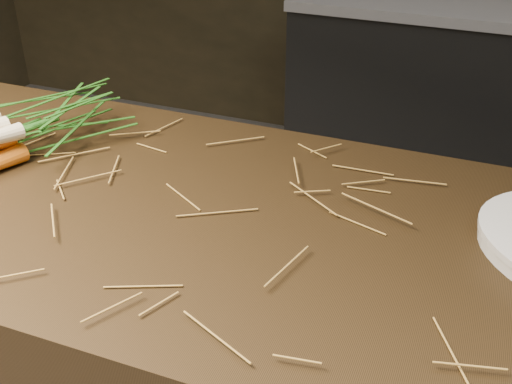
% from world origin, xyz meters
% --- Properties ---
extents(back_counter, '(1.82, 0.62, 0.84)m').
position_xyz_m(back_counter, '(0.30, 2.18, 0.42)').
color(back_counter, black).
rests_on(back_counter, ground).
extents(straw_bedding, '(1.40, 0.60, 0.02)m').
position_xyz_m(straw_bedding, '(0.00, 0.30, 0.91)').
color(straw_bedding, olive).
rests_on(straw_bedding, main_counter).
extents(root_veg_bunch, '(0.35, 0.56, 0.10)m').
position_xyz_m(root_veg_bunch, '(-0.63, 0.35, 0.95)').
color(root_veg_bunch, '#C55100').
rests_on(root_veg_bunch, main_counter).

